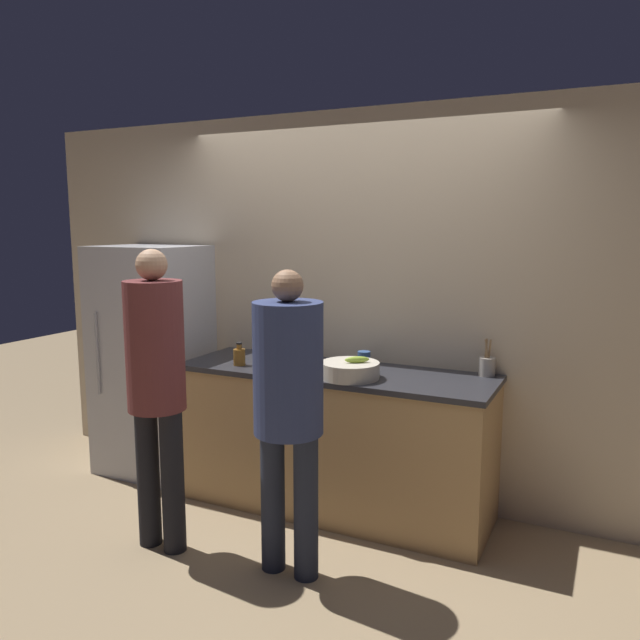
{
  "coord_description": "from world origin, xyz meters",
  "views": [
    {
      "loc": [
        1.61,
        -3.17,
        1.86
      ],
      "look_at": [
        0.0,
        0.15,
        1.29
      ],
      "focal_mm": 35.0,
      "sensor_mm": 36.0,
      "label": 1
    }
  ],
  "objects_px": {
    "fruit_bowl": "(350,370)",
    "bottle_amber": "(239,356)",
    "bottle_clear": "(311,350)",
    "cup_blue": "(364,359)",
    "refrigerator": "(153,360)",
    "cup_black": "(266,359)",
    "utensil_crock": "(487,366)",
    "person_center": "(288,396)",
    "potted_plant": "(293,341)",
    "person_left": "(156,377)"
  },
  "relations": [
    {
      "from": "person_center",
      "to": "bottle_amber",
      "type": "distance_m",
      "value": 0.97
    },
    {
      "from": "fruit_bowl",
      "to": "utensil_crock",
      "type": "relative_size",
      "value": 1.55
    },
    {
      "from": "fruit_bowl",
      "to": "utensil_crock",
      "type": "height_order",
      "value": "utensil_crock"
    },
    {
      "from": "person_center",
      "to": "utensil_crock",
      "type": "bearing_deg",
      "value": 53.16
    },
    {
      "from": "bottle_amber",
      "to": "bottle_clear",
      "type": "height_order",
      "value": "bottle_amber"
    },
    {
      "from": "utensil_crock",
      "to": "bottle_amber",
      "type": "height_order",
      "value": "utensil_crock"
    },
    {
      "from": "fruit_bowl",
      "to": "bottle_amber",
      "type": "bearing_deg",
      "value": 179.8
    },
    {
      "from": "person_left",
      "to": "refrigerator",
      "type": "bearing_deg",
      "value": 131.84
    },
    {
      "from": "person_center",
      "to": "cup_blue",
      "type": "relative_size",
      "value": 16.19
    },
    {
      "from": "bottle_clear",
      "to": "cup_blue",
      "type": "distance_m",
      "value": 0.44
    },
    {
      "from": "cup_blue",
      "to": "potted_plant",
      "type": "relative_size",
      "value": 0.48
    },
    {
      "from": "refrigerator",
      "to": "utensil_crock",
      "type": "xyz_separation_m",
      "value": [
        2.41,
        0.24,
        0.15
      ]
    },
    {
      "from": "utensil_crock",
      "to": "bottle_clear",
      "type": "relative_size",
      "value": 1.61
    },
    {
      "from": "person_left",
      "to": "cup_black",
      "type": "bearing_deg",
      "value": 73.24
    },
    {
      "from": "person_left",
      "to": "person_center",
      "type": "height_order",
      "value": "person_left"
    },
    {
      "from": "fruit_bowl",
      "to": "bottle_amber",
      "type": "height_order",
      "value": "bottle_amber"
    },
    {
      "from": "bottle_clear",
      "to": "fruit_bowl",
      "type": "bearing_deg",
      "value": -41.22
    },
    {
      "from": "bottle_amber",
      "to": "potted_plant",
      "type": "relative_size",
      "value": 0.74
    },
    {
      "from": "person_left",
      "to": "utensil_crock",
      "type": "xyz_separation_m",
      "value": [
        1.6,
        1.15,
        -0.01
      ]
    },
    {
      "from": "cup_black",
      "to": "cup_blue",
      "type": "bearing_deg",
      "value": 23.57
    },
    {
      "from": "bottle_amber",
      "to": "potted_plant",
      "type": "xyz_separation_m",
      "value": [
        0.2,
        0.38,
        0.05
      ]
    },
    {
      "from": "person_left",
      "to": "utensil_crock",
      "type": "relative_size",
      "value": 7.53
    },
    {
      "from": "refrigerator",
      "to": "potted_plant",
      "type": "bearing_deg",
      "value": 10.4
    },
    {
      "from": "potted_plant",
      "to": "utensil_crock",
      "type": "bearing_deg",
      "value": 1.57
    },
    {
      "from": "refrigerator",
      "to": "bottle_amber",
      "type": "xyz_separation_m",
      "value": [
        0.89,
        -0.18,
        0.15
      ]
    },
    {
      "from": "refrigerator",
      "to": "cup_black",
      "type": "bearing_deg",
      "value": -6.46
    },
    {
      "from": "person_left",
      "to": "potted_plant",
      "type": "distance_m",
      "value": 1.15
    },
    {
      "from": "person_left",
      "to": "bottle_amber",
      "type": "distance_m",
      "value": 0.74
    },
    {
      "from": "person_left",
      "to": "potted_plant",
      "type": "relative_size",
      "value": 8.29
    },
    {
      "from": "refrigerator",
      "to": "bottle_clear",
      "type": "bearing_deg",
      "value": 10.57
    },
    {
      "from": "person_left",
      "to": "cup_black",
      "type": "distance_m",
      "value": 0.83
    },
    {
      "from": "cup_blue",
      "to": "potted_plant",
      "type": "distance_m",
      "value": 0.56
    },
    {
      "from": "bottle_amber",
      "to": "bottle_clear",
      "type": "distance_m",
      "value": 0.52
    },
    {
      "from": "bottle_amber",
      "to": "cup_blue",
      "type": "xyz_separation_m",
      "value": [
        0.75,
        0.32,
        -0.01
      ]
    },
    {
      "from": "potted_plant",
      "to": "refrigerator",
      "type": "bearing_deg",
      "value": -169.6
    },
    {
      "from": "cup_blue",
      "to": "bottle_clear",
      "type": "bearing_deg",
      "value": 168.14
    },
    {
      "from": "fruit_bowl",
      "to": "cup_black",
      "type": "distance_m",
      "value": 0.63
    },
    {
      "from": "cup_blue",
      "to": "cup_black",
      "type": "relative_size",
      "value": 1.08
    },
    {
      "from": "person_center",
      "to": "cup_black",
      "type": "height_order",
      "value": "person_center"
    },
    {
      "from": "bottle_amber",
      "to": "cup_black",
      "type": "distance_m",
      "value": 0.18
    },
    {
      "from": "bottle_amber",
      "to": "potted_plant",
      "type": "distance_m",
      "value": 0.43
    },
    {
      "from": "bottle_amber",
      "to": "cup_blue",
      "type": "height_order",
      "value": "bottle_amber"
    },
    {
      "from": "refrigerator",
      "to": "fruit_bowl",
      "type": "height_order",
      "value": "refrigerator"
    },
    {
      "from": "bottle_amber",
      "to": "potted_plant",
      "type": "height_order",
      "value": "potted_plant"
    },
    {
      "from": "refrigerator",
      "to": "cup_black",
      "type": "distance_m",
      "value": 1.07
    },
    {
      "from": "person_center",
      "to": "fruit_bowl",
      "type": "height_order",
      "value": "person_center"
    },
    {
      "from": "potted_plant",
      "to": "fruit_bowl",
      "type": "bearing_deg",
      "value": -32.89
    },
    {
      "from": "cup_blue",
      "to": "utensil_crock",
      "type": "bearing_deg",
      "value": 7.41
    },
    {
      "from": "refrigerator",
      "to": "cup_blue",
      "type": "xyz_separation_m",
      "value": [
        1.64,
        0.14,
        0.14
      ]
    },
    {
      "from": "utensil_crock",
      "to": "cup_black",
      "type": "distance_m",
      "value": 1.4
    }
  ]
}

